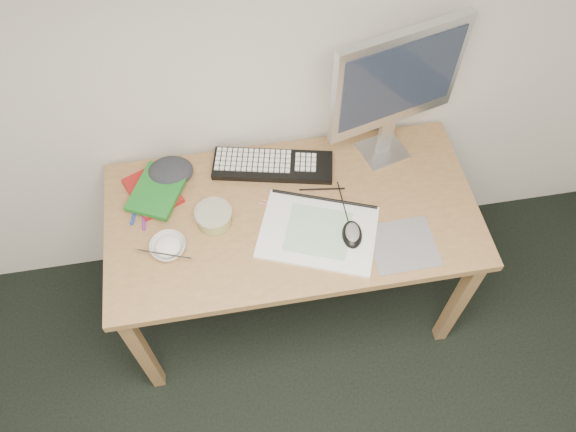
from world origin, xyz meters
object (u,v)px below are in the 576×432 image
object	(u,v)px
keyboard	(273,165)
monitor	(397,83)
rice_bowl	(168,247)
sketchpad	(318,232)
desk	(292,224)

from	to	relation	value
keyboard	monitor	distance (m)	0.57
monitor	rice_bowl	size ratio (longest dim) A/B	4.58
sketchpad	keyboard	bearing A→B (deg)	130.53
keyboard	rice_bowl	distance (m)	0.53
keyboard	rice_bowl	xyz separation A→B (m)	(-0.43, -0.31, 0.01)
keyboard	monitor	bearing A→B (deg)	13.85
desk	keyboard	world-z (taller)	keyboard
desk	monitor	distance (m)	0.65
sketchpad	keyboard	world-z (taller)	keyboard
sketchpad	rice_bowl	distance (m)	0.54
desk	sketchpad	size ratio (longest dim) A/B	3.34
sketchpad	rice_bowl	world-z (taller)	rice_bowl
keyboard	monitor	xyz separation A→B (m)	(0.45, 0.01, 0.36)
desk	keyboard	bearing A→B (deg)	100.06
sketchpad	rice_bowl	size ratio (longest dim) A/B	3.25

